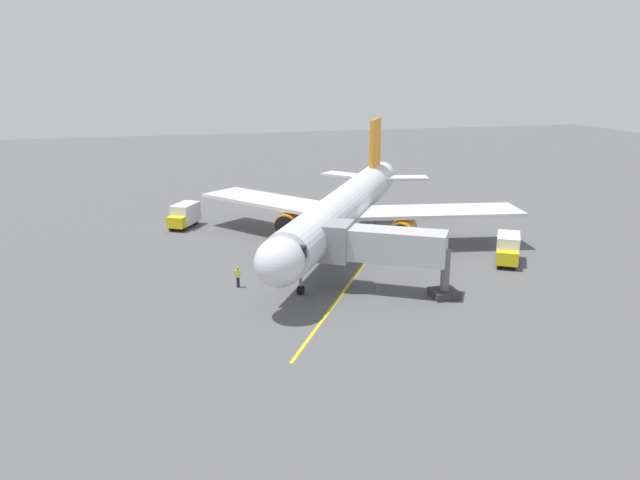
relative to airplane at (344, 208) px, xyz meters
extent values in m
plane|color=#565659|center=(0.27, -1.90, -4.00)|extent=(220.00, 220.00, 0.00)
cube|color=yellow|center=(0.15, 6.24, -4.00)|extent=(21.06, 34.26, 0.01)
cylinder|color=silver|center=(0.15, 0.24, 0.10)|extent=(20.97, 30.99, 3.80)
ellipsoid|color=silver|center=(9.64, 15.77, 0.10)|extent=(5.17, 5.30, 3.61)
cone|color=silver|center=(-9.50, -15.55, 0.10)|extent=(4.48, 4.34, 3.42)
cube|color=black|center=(8.91, 14.58, 0.65)|extent=(3.59, 3.05, 0.90)
cube|color=silver|center=(-9.07, 1.51, -0.50)|extent=(17.67, 7.92, 0.36)
cylinder|color=orange|center=(-5.32, 2.41, -2.00)|extent=(3.74, 4.10, 2.30)
cylinder|color=black|center=(-4.41, 3.90, -2.00)|extent=(1.90, 1.27, 2.10)
cube|color=silver|center=(5.48, -7.38, -0.50)|extent=(14.34, 16.79, 0.36)
cylinder|color=orange|center=(4.57, -3.64, -2.00)|extent=(3.74, 4.10, 2.30)
cylinder|color=black|center=(5.49, -2.14, -2.00)|extent=(1.90, 1.27, 2.10)
cube|color=orange|center=(-7.93, -12.99, 3.90)|extent=(2.81, 4.28, 7.20)
cube|color=silver|center=(-10.51, -11.06, 0.70)|extent=(6.78, 3.82, 0.24)
cube|color=silver|center=(-5.05, -14.40, 0.70)|extent=(5.99, 6.42, 0.24)
cylinder|color=slate|center=(7.19, 11.76, -2.27)|extent=(0.24, 0.24, 2.77)
cylinder|color=black|center=(7.19, 11.76, -3.65)|extent=(0.75, 0.83, 0.70)
cylinder|color=slate|center=(-3.64, -0.96, -2.07)|extent=(0.24, 0.24, 2.77)
cylinder|color=black|center=(-3.64, -0.96, -3.45)|extent=(0.96, 1.17, 1.10)
cylinder|color=slate|center=(0.80, -3.68, -2.07)|extent=(0.24, 0.24, 2.77)
cylinder|color=black|center=(0.80, -3.68, -3.45)|extent=(0.96, 1.17, 1.10)
cube|color=#B7B7BC|center=(0.34, 13.02, -0.10)|extent=(9.04, 6.91, 2.50)
cube|color=gray|center=(4.18, 10.67, -0.10)|extent=(4.06, 4.19, 3.00)
cylinder|color=slate|center=(-3.50, 15.36, -2.05)|extent=(0.70, 0.70, 3.90)
cube|color=#333338|center=(-3.50, 15.36, -3.70)|extent=(2.00, 2.00, 0.60)
cylinder|color=#23232D|center=(11.74, 8.84, -3.56)|extent=(0.26, 0.26, 0.88)
cube|color=#D8EA19|center=(11.74, 8.84, -2.82)|extent=(0.44, 0.37, 0.60)
cube|color=silver|center=(11.74, 8.84, -2.82)|extent=(0.47, 0.39, 0.10)
sphere|color=#9E7051|center=(11.74, 8.84, -2.40)|extent=(0.22, 0.22, 0.22)
cube|color=yellow|center=(15.56, -11.15, -2.98)|extent=(2.50, 2.43, 1.20)
cube|color=black|center=(15.92, -10.55, -2.78)|extent=(1.54, 1.01, 0.70)
cube|color=silver|center=(14.56, -12.83, -2.48)|extent=(3.56, 4.12, 2.20)
cylinder|color=black|center=(15.13, -10.61, -3.58)|extent=(0.64, 0.85, 0.84)
cylinder|color=black|center=(16.24, -11.27, -3.58)|extent=(0.64, 0.85, 0.84)
cylinder|color=black|center=(13.49, -13.36, -3.58)|extent=(0.64, 0.85, 0.84)
cylinder|color=black|center=(14.61, -14.02, -3.58)|extent=(0.64, 0.85, 0.84)
cube|color=yellow|center=(-12.17, 10.15, -2.98)|extent=(2.51, 2.45, 1.20)
cube|color=black|center=(-11.80, 10.74, -2.78)|extent=(1.53, 1.03, 0.70)
cube|color=silver|center=(-13.20, 8.49, -2.48)|extent=(3.60, 4.11, 2.20)
cylinder|color=black|center=(-12.59, 10.70, -3.58)|extent=(0.65, 0.85, 0.84)
cylinder|color=black|center=(-11.49, 10.02, -3.58)|extent=(0.65, 0.85, 0.84)
cylinder|color=black|center=(-14.28, 7.98, -3.58)|extent=(0.65, 0.85, 0.84)
cylinder|color=black|center=(-13.17, 7.30, -3.58)|extent=(0.65, 0.85, 0.84)
camera|label=1|loc=(17.99, 57.45, 13.51)|focal=35.30mm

